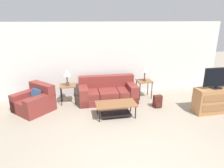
% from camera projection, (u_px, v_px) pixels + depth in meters
% --- Properties ---
extents(wall_back, '(8.73, 0.06, 2.60)m').
position_uv_depth(wall_back, '(107.00, 60.00, 7.13)').
color(wall_back, silver).
rests_on(wall_back, ground_plane).
extents(couch, '(1.94, 0.98, 0.82)m').
position_uv_depth(couch, '(108.00, 92.00, 6.82)').
color(couch, maroon).
rests_on(couch, ground_plane).
extents(armchair, '(1.36, 1.36, 0.80)m').
position_uv_depth(armchair, '(35.00, 102.00, 6.08)').
color(armchair, maroon).
rests_on(armchair, ground_plane).
extents(coffee_table, '(1.15, 0.59, 0.41)m').
position_uv_depth(coffee_table, '(116.00, 107.00, 5.69)').
color(coffee_table, brown).
rests_on(coffee_table, ground_plane).
extents(side_table_left, '(0.52, 0.46, 0.63)m').
position_uv_depth(side_table_left, '(68.00, 87.00, 6.54)').
color(side_table_left, brown).
rests_on(side_table_left, ground_plane).
extents(side_table_right, '(0.52, 0.46, 0.63)m').
position_uv_depth(side_table_right, '(144.00, 83.00, 7.02)').
color(side_table_right, brown).
rests_on(side_table_right, ground_plane).
extents(table_lamp_left, '(0.26, 0.26, 0.53)m').
position_uv_depth(table_lamp_left, '(67.00, 73.00, 6.39)').
color(table_lamp_left, '#472D1E').
rests_on(table_lamp_left, side_table_left).
extents(table_lamp_right, '(0.26, 0.26, 0.53)m').
position_uv_depth(table_lamp_right, '(145.00, 69.00, 6.87)').
color(table_lamp_right, '#472D1E').
rests_on(table_lamp_right, side_table_right).
extents(tv_console, '(1.18, 0.45, 0.76)m').
position_uv_depth(tv_console, '(214.00, 100.00, 5.94)').
color(tv_console, '#A87042').
rests_on(tv_console, ground_plane).
extents(television, '(0.85, 0.20, 0.62)m').
position_uv_depth(television, '(218.00, 78.00, 5.72)').
color(television, black).
rests_on(television, tv_console).
extents(backpack, '(0.26, 0.24, 0.39)m').
position_uv_depth(backpack, '(158.00, 102.00, 6.33)').
color(backpack, '#4C1E19').
rests_on(backpack, ground_plane).
extents(picture_frame, '(0.10, 0.04, 0.13)m').
position_uv_depth(picture_frame, '(68.00, 84.00, 6.43)').
color(picture_frame, '#4C3828').
rests_on(picture_frame, side_table_left).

